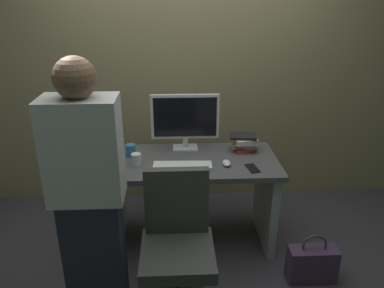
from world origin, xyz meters
TOP-DOWN VIEW (x-y plane):
  - ground_plane at (0.00, 0.00)m, footprint 9.00×9.00m
  - wall_back at (0.00, 0.81)m, footprint 6.40×0.10m
  - desk at (0.00, 0.00)m, footprint 1.32×0.66m
  - office_chair at (-0.12, -0.72)m, footprint 0.52×0.52m
  - person_at_desk at (-0.61, -0.75)m, footprint 0.40×0.24m
  - monitor at (-0.04, 0.22)m, footprint 0.54×0.14m
  - keyboard at (-0.07, -0.12)m, footprint 0.43×0.15m
  - mouse at (0.25, -0.11)m, footprint 0.06×0.10m
  - cup_near_keyboard at (-0.41, -0.07)m, footprint 0.07×0.07m
  - cup_by_monitor at (-0.47, 0.09)m, footprint 0.08×0.08m
  - book_stack at (0.43, 0.16)m, footprint 0.22×0.19m
  - cell_phone at (0.43, -0.18)m, footprint 0.09×0.15m
  - handbag at (0.83, -0.51)m, footprint 0.34×0.14m

SIDE VIEW (x-z plane):
  - ground_plane at x=0.00m, z-range 0.00..0.00m
  - handbag at x=0.83m, z-range -0.05..0.33m
  - office_chair at x=-0.12m, z-range -0.04..0.90m
  - desk at x=0.00m, z-range 0.13..0.86m
  - cell_phone at x=0.43m, z-range 0.73..0.74m
  - keyboard at x=-0.07m, z-range 0.73..0.75m
  - mouse at x=0.25m, z-range 0.73..0.76m
  - cup_near_keyboard at x=-0.41m, z-range 0.73..0.82m
  - cup_by_monitor at x=-0.47m, z-range 0.73..0.83m
  - book_stack at x=0.43m, z-range 0.73..0.87m
  - person_at_desk at x=-0.61m, z-range 0.02..1.66m
  - monitor at x=-0.04m, z-range 0.76..1.21m
  - wall_back at x=0.00m, z-range 0.00..3.00m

